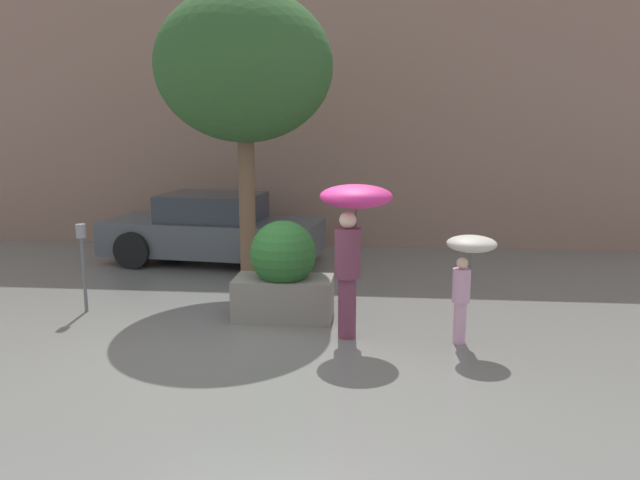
{
  "coord_description": "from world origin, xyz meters",
  "views": [
    {
      "loc": [
        1.78,
        -7.38,
        2.77
      ],
      "look_at": [
        0.9,
        1.6,
        1.05
      ],
      "focal_mm": 35.0,
      "sensor_mm": 36.0,
      "label": 1
    }
  ],
  "objects_px": {
    "planter_box": "(283,272)",
    "parked_car_near": "(213,230)",
    "person_child": "(468,262)",
    "street_tree": "(244,68)",
    "person_adult": "(353,221)",
    "parking_meter": "(82,249)"
  },
  "relations": [
    {
      "from": "planter_box",
      "to": "person_child",
      "type": "xyz_separation_m",
      "value": [
        2.44,
        -0.8,
        0.39
      ]
    },
    {
      "from": "planter_box",
      "to": "street_tree",
      "type": "distance_m",
      "value": 3.45
    },
    {
      "from": "person_child",
      "to": "street_tree",
      "type": "distance_m",
      "value": 4.81
    },
    {
      "from": "planter_box",
      "to": "parked_car_near",
      "type": "relative_size",
      "value": 0.32
    },
    {
      "from": "person_adult",
      "to": "parked_car_near",
      "type": "height_order",
      "value": "person_adult"
    },
    {
      "from": "planter_box",
      "to": "parked_car_near",
      "type": "distance_m",
      "value": 3.99
    },
    {
      "from": "street_tree",
      "to": "parking_meter",
      "type": "distance_m",
      "value": 3.75
    },
    {
      "from": "planter_box",
      "to": "parked_car_near",
      "type": "height_order",
      "value": "planter_box"
    },
    {
      "from": "parked_car_near",
      "to": "street_tree",
      "type": "bearing_deg",
      "value": -143.18
    },
    {
      "from": "planter_box",
      "to": "person_adult",
      "type": "bearing_deg",
      "value": -32.42
    },
    {
      "from": "planter_box",
      "to": "street_tree",
      "type": "bearing_deg",
      "value": 117.8
    },
    {
      "from": "parked_car_near",
      "to": "person_adult",
      "type": "bearing_deg",
      "value": -137.98
    },
    {
      "from": "person_adult",
      "to": "street_tree",
      "type": "distance_m",
      "value": 3.58
    },
    {
      "from": "person_child",
      "to": "parking_meter",
      "type": "height_order",
      "value": "person_child"
    },
    {
      "from": "person_adult",
      "to": "parking_meter",
      "type": "bearing_deg",
      "value": 120.59
    },
    {
      "from": "person_child",
      "to": "street_tree",
      "type": "xyz_separation_m",
      "value": [
        -3.29,
        2.41,
        2.55
      ]
    },
    {
      "from": "parked_car_near",
      "to": "street_tree",
      "type": "relative_size",
      "value": 0.91
    },
    {
      "from": "planter_box",
      "to": "parking_meter",
      "type": "height_order",
      "value": "planter_box"
    },
    {
      "from": "person_child",
      "to": "parking_meter",
      "type": "relative_size",
      "value": 1.06
    },
    {
      "from": "person_adult",
      "to": "person_child",
      "type": "distance_m",
      "value": 1.52
    },
    {
      "from": "person_adult",
      "to": "person_child",
      "type": "height_order",
      "value": "person_adult"
    },
    {
      "from": "person_child",
      "to": "parked_car_near",
      "type": "height_order",
      "value": "person_child"
    }
  ]
}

